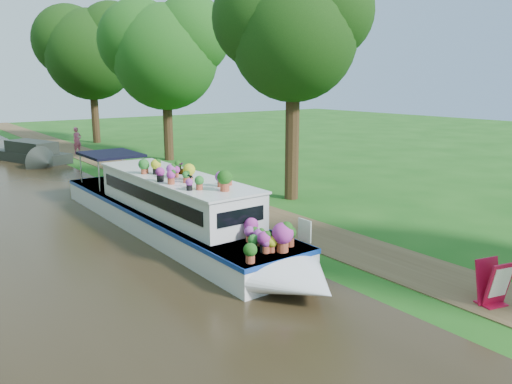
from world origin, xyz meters
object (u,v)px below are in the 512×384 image
object	(u,v)px
plant_boat	(176,209)
second_boat	(32,154)
pedestrian_pink	(77,141)
sandwich_board	(494,285)

from	to	relation	value
plant_boat	second_boat	size ratio (longest dim) A/B	2.01
second_boat	pedestrian_pink	size ratio (longest dim) A/B	3.92
plant_boat	second_boat	distance (m)	17.64
second_boat	plant_boat	bearing A→B (deg)	-108.28
second_boat	sandwich_board	bearing A→B (deg)	-101.71
second_boat	pedestrian_pink	world-z (taller)	pedestrian_pink
plant_boat	pedestrian_pink	distance (m)	19.50
second_boat	pedestrian_pink	bearing A→B (deg)	8.60
plant_boat	sandwich_board	bearing A→B (deg)	-70.20
second_boat	sandwich_board	xyz separation A→B (m)	(3.07, -26.04, -0.03)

